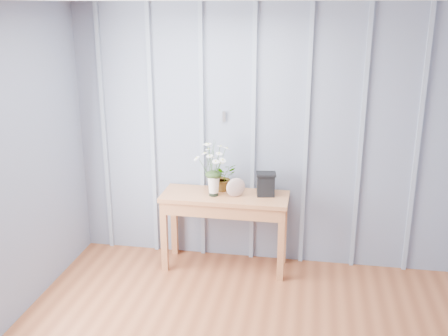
% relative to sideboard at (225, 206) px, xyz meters
% --- Properties ---
extents(room_shell, '(4.00, 4.50, 2.50)m').
position_rel_sideboard_xyz_m(room_shell, '(0.48, -1.08, 1.35)').
color(room_shell, gray).
rests_on(room_shell, ground).
extents(sideboard, '(1.20, 0.45, 0.75)m').
position_rel_sideboard_xyz_m(sideboard, '(0.00, 0.00, 0.00)').
color(sideboard, '#AF6C40').
rests_on(sideboard, ground).
extents(daisy_vase, '(0.37, 0.29, 0.53)m').
position_rel_sideboard_xyz_m(daisy_vase, '(-0.10, -0.04, 0.45)').
color(daisy_vase, black).
rests_on(daisy_vase, sideboard).
extents(spider_plant, '(0.32, 0.31, 0.27)m').
position_rel_sideboard_xyz_m(spider_plant, '(-0.04, 0.12, 0.25)').
color(spider_plant, '#1D3415').
rests_on(spider_plant, sideboard).
extents(felt_disc_vessel, '(0.19, 0.13, 0.18)m').
position_rel_sideboard_xyz_m(felt_disc_vessel, '(0.11, -0.04, 0.21)').
color(felt_disc_vessel, '#8C5358').
rests_on(felt_disc_vessel, sideboard).
extents(carved_box, '(0.20, 0.17, 0.22)m').
position_rel_sideboard_xyz_m(carved_box, '(0.38, 0.05, 0.23)').
color(carved_box, black).
rests_on(carved_box, sideboard).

